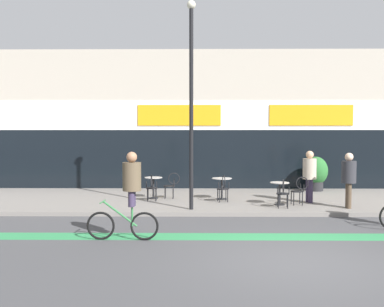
# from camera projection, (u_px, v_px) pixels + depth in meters

# --- Properties ---
(ground_plane) EXTENTS (120.00, 120.00, 0.00)m
(ground_plane) POSITION_uv_depth(u_px,v_px,m) (300.00, 263.00, 8.44)
(ground_plane) COLOR #424244
(sidewalk_slab) EXTENTS (40.00, 5.50, 0.12)m
(sidewalk_slab) POSITION_uv_depth(u_px,v_px,m) (253.00, 200.00, 15.68)
(sidewalk_slab) COLOR slate
(sidewalk_slab) RESTS_ON ground
(storefront_facade) EXTENTS (40.00, 4.06, 5.80)m
(storefront_facade) POSITION_uv_depth(u_px,v_px,m) (240.00, 122.00, 20.25)
(storefront_facade) COLOR #B2A899
(storefront_facade) RESTS_ON ground
(bike_lane_stripe) EXTENTS (36.00, 0.70, 0.01)m
(bike_lane_stripe) POSITION_uv_depth(u_px,v_px,m) (280.00, 237.00, 10.49)
(bike_lane_stripe) COLOR #2D844C
(bike_lane_stripe) RESTS_ON ground
(bistro_table_0) EXTENTS (0.62, 0.62, 0.74)m
(bistro_table_0) POSITION_uv_depth(u_px,v_px,m) (153.00, 184.00, 15.67)
(bistro_table_0) COLOR black
(bistro_table_0) RESTS_ON sidewalk_slab
(bistro_table_1) EXTENTS (0.68, 0.68, 0.74)m
(bistro_table_1) POSITION_uv_depth(u_px,v_px,m) (222.00, 184.00, 15.46)
(bistro_table_1) COLOR black
(bistro_table_1) RESTS_ON sidewalk_slab
(bistro_table_2) EXTENTS (0.60, 0.60, 0.72)m
(bistro_table_2) POSITION_uv_depth(u_px,v_px,m) (280.00, 189.00, 14.29)
(bistro_table_2) COLOR black
(bistro_table_2) RESTS_ON sidewalk_slab
(cafe_chair_0_near) EXTENTS (0.41, 0.58, 0.90)m
(cafe_chair_0_near) POSITION_uv_depth(u_px,v_px,m) (152.00, 186.00, 15.04)
(cafe_chair_0_near) COLOR black
(cafe_chair_0_near) RESTS_ON sidewalk_slab
(cafe_chair_0_side) EXTENTS (0.58, 0.41, 0.90)m
(cafe_chair_0_side) POSITION_uv_depth(u_px,v_px,m) (171.00, 184.00, 15.66)
(cafe_chair_0_side) COLOR black
(cafe_chair_0_side) RESTS_ON sidewalk_slab
(cafe_chair_1_near) EXTENTS (0.45, 0.60, 0.90)m
(cafe_chair_1_near) POSITION_uv_depth(u_px,v_px,m) (223.00, 187.00, 14.83)
(cafe_chair_1_near) COLOR black
(cafe_chair_1_near) RESTS_ON sidewalk_slab
(cafe_chair_2_near) EXTENTS (0.45, 0.60, 0.90)m
(cafe_chair_2_near) POSITION_uv_depth(u_px,v_px,m) (283.00, 191.00, 13.67)
(cafe_chair_2_near) COLOR black
(cafe_chair_2_near) RESTS_ON sidewalk_slab
(cafe_chair_2_side) EXTENTS (0.59, 0.43, 0.90)m
(cafe_chair_2_side) POSITION_uv_depth(u_px,v_px,m) (299.00, 189.00, 14.29)
(cafe_chair_2_side) COLOR black
(cafe_chair_2_side) RESTS_ON sidewalk_slab
(planter_pot) EXTENTS (0.93, 0.93, 1.35)m
(planter_pot) POSITION_uv_depth(u_px,v_px,m) (316.00, 173.00, 17.66)
(planter_pot) COLOR #232326
(planter_pot) RESTS_ON sidewalk_slab
(lamp_post) EXTENTS (0.26, 0.26, 6.20)m
(lamp_post) POSITION_uv_depth(u_px,v_px,m) (191.00, 92.00, 13.32)
(lamp_post) COLOR black
(lamp_post) RESTS_ON sidewalk_slab
(cyclist_1) EXTENTS (1.65, 0.48, 2.01)m
(cyclist_1) POSITION_uv_depth(u_px,v_px,m) (130.00, 189.00, 10.12)
(cyclist_1) COLOR black
(cyclist_1) RESTS_ON ground
(pedestrian_near_end) EXTENTS (0.49, 0.49, 1.69)m
(pedestrian_near_end) POSITION_uv_depth(u_px,v_px,m) (349.00, 175.00, 13.68)
(pedestrian_near_end) COLOR #4C3D2D
(pedestrian_near_end) RESTS_ON sidewalk_slab
(pedestrian_far_end) EXTENTS (0.53, 0.53, 1.71)m
(pedestrian_far_end) POSITION_uv_depth(u_px,v_px,m) (310.00, 172.00, 14.73)
(pedestrian_far_end) COLOR #382D47
(pedestrian_far_end) RESTS_ON sidewalk_slab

